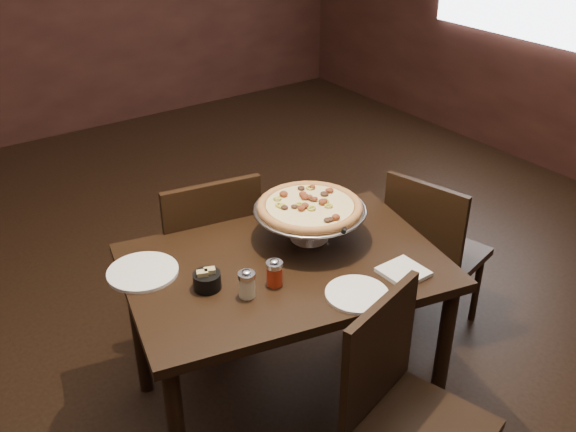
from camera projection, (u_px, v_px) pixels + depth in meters
room at (272, 75)px, 2.17m from camera, size 6.04×7.04×2.84m
dining_table at (285, 284)px, 2.43m from camera, size 1.30×1.01×0.73m
pizza_stand at (310, 207)px, 2.46m from camera, size 0.44×0.44×0.18m
parmesan_shaker at (247, 284)px, 2.18m from camera, size 0.06×0.06×0.11m
pepper_flake_shaker at (275, 273)px, 2.24m from camera, size 0.06×0.06×0.10m
packet_caddy at (207, 280)px, 2.23m from camera, size 0.10×0.10×0.08m
napkin_stack at (403, 272)px, 2.32m from camera, size 0.15×0.15×0.02m
plate_left at (143, 272)px, 2.32m from camera, size 0.26×0.26×0.01m
plate_near at (357, 294)px, 2.21m from camera, size 0.22×0.22×0.01m
serving_spatula at (345, 225)px, 2.35m from camera, size 0.15×0.15×0.02m
chair_far at (207, 256)px, 2.86m from camera, size 0.49×0.49×0.90m
chair_near at (405, 409)px, 2.10m from camera, size 0.50×0.50×0.86m
chair_side at (431, 250)px, 2.97m from camera, size 0.48×0.48×0.84m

